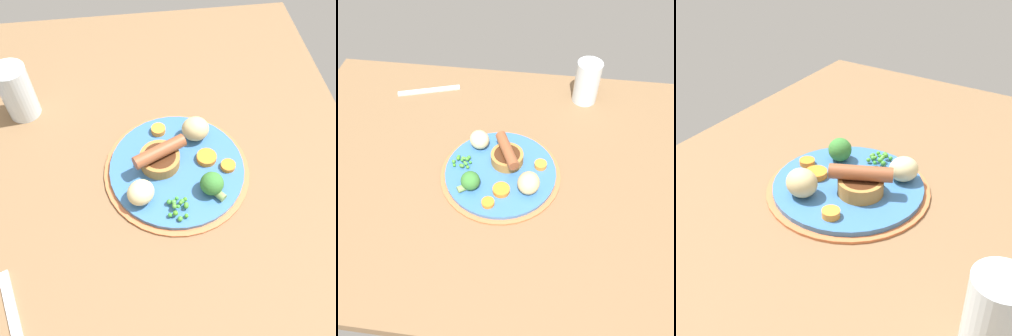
% 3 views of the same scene
% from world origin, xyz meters
% --- Properties ---
extents(dining_table, '(1.10, 0.80, 0.03)m').
position_xyz_m(dining_table, '(0.00, 0.00, 0.01)').
color(dining_table, brown).
rests_on(dining_table, ground).
extents(dinner_plate, '(0.29, 0.29, 0.01)m').
position_xyz_m(dinner_plate, '(-0.01, 0.02, 0.04)').
color(dinner_plate, '#CC6B3D').
rests_on(dinner_plate, dining_table).
extents(sausage_pudding, '(0.08, 0.11, 0.05)m').
position_xyz_m(sausage_pudding, '(-0.03, -0.01, 0.07)').
color(sausage_pudding, '#AD7538').
rests_on(sausage_pudding, dinner_plate).
extents(pea_pile, '(0.05, 0.04, 0.02)m').
position_xyz_m(pea_pile, '(0.08, 0.01, 0.05)').
color(pea_pile, '#4D9538').
rests_on(pea_pile, dinner_plate).
extents(broccoli_floret_near, '(0.05, 0.05, 0.04)m').
position_xyz_m(broccoli_floret_near, '(0.05, 0.07, 0.07)').
color(broccoli_floret_near, '#387A33').
rests_on(broccoli_floret_near, dinner_plate).
extents(potato_chunk_0, '(0.07, 0.07, 0.04)m').
position_xyz_m(potato_chunk_0, '(0.05, -0.06, 0.07)').
color(potato_chunk_0, beige).
rests_on(potato_chunk_0, dinner_plate).
extents(potato_chunk_2, '(0.06, 0.06, 0.05)m').
position_xyz_m(potato_chunk_2, '(-0.08, 0.06, 0.07)').
color(potato_chunk_2, '#CCB77F').
rests_on(potato_chunk_2, dinner_plate).
extents(carrot_slice_1, '(0.03, 0.03, 0.01)m').
position_xyz_m(carrot_slice_1, '(-0.11, -0.01, 0.05)').
color(carrot_slice_1, orange).
rests_on(carrot_slice_1, dinner_plate).
extents(carrot_slice_2, '(0.06, 0.06, 0.01)m').
position_xyz_m(carrot_slice_2, '(-0.02, 0.08, 0.05)').
color(carrot_slice_2, orange).
rests_on(carrot_slice_2, dinner_plate).
extents(carrot_slice_3, '(0.03, 0.03, 0.01)m').
position_xyz_m(carrot_slice_3, '(0.00, 0.12, 0.05)').
color(carrot_slice_3, orange).
rests_on(carrot_slice_3, dinner_plate).
extents(fork, '(0.18, 0.07, 0.01)m').
position_xyz_m(fork, '(0.24, -0.27, 0.03)').
color(fork, silver).
rests_on(fork, dining_table).
extents(drinking_glass, '(0.07, 0.07, 0.12)m').
position_xyz_m(drinking_glass, '(-0.21, -0.29, 0.09)').
color(drinking_glass, silver).
rests_on(drinking_glass, dining_table).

